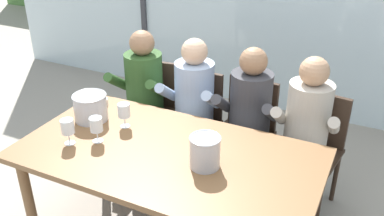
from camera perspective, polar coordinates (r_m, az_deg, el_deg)
ground at (r=3.86m, az=4.26°, el=-7.96°), size 14.00×14.00×0.00m
dining_table at (r=2.72m, az=-3.24°, el=-7.31°), size 1.91×1.02×0.75m
chair_near_curtain at (r=3.79m, az=-5.81°, el=0.55°), size 0.50×0.50×0.89m
chair_left_of_center at (r=3.59m, az=0.22°, el=-0.93°), size 0.47×0.47×0.89m
chair_center at (r=3.46m, az=7.28°, el=-2.32°), size 0.48×0.48×0.89m
chair_right_of_center at (r=3.33m, az=15.91°, el=-4.47°), size 0.50×0.50×0.89m
person_olive_shirt at (r=3.61m, az=-6.98°, el=2.14°), size 0.48×0.63×1.21m
person_pale_blue_shirt at (r=3.40m, az=-0.15°, el=0.67°), size 0.49×0.63×1.21m
person_charcoal_jacket at (r=3.24m, az=7.41°, el=-0.98°), size 0.47×0.62×1.21m
person_beige_jumper at (r=3.15m, az=15.01°, el=-2.62°), size 0.48×0.62×1.21m
ice_bucket_primary at (r=2.50m, az=1.75°, el=-5.86°), size 0.19×0.19×0.20m
ice_bucket_secondary at (r=3.08m, az=-13.51°, el=0.15°), size 0.24×0.24×0.19m
tasting_bowl at (r=3.31m, az=-12.53°, el=0.76°), size 0.15×0.15×0.05m
wine_glass_by_left_taster at (r=2.82m, az=-16.41°, el=-2.55°), size 0.08×0.08×0.17m
wine_glass_near_bucket at (r=2.94m, az=-9.14°, el=-0.46°), size 0.08×0.08×0.17m
wine_glass_center_pour at (r=2.80m, az=-12.78°, el=-2.31°), size 0.08×0.08×0.17m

